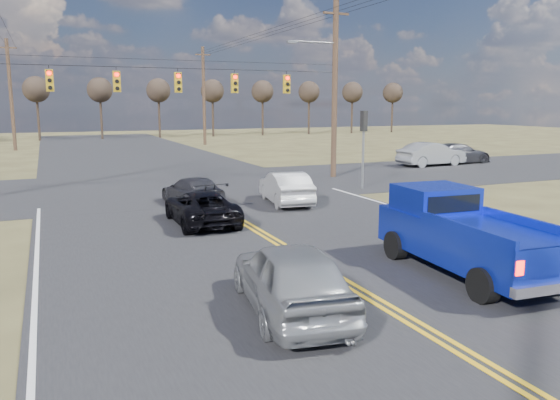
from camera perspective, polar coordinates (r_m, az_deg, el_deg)
name	(u,v)px	position (r m, az deg, el deg)	size (l,w,h in m)	color
ground	(366,296)	(12.50, 9.00, -9.90)	(160.00, 160.00, 0.00)	brown
road_main	(229,214)	(21.32, -5.40, -1.48)	(14.00, 120.00, 0.02)	#28282B
road_cross	(181,186)	(28.93, -10.26, 1.44)	(120.00, 12.00, 0.02)	#28282B
signal_gantry	(189,87)	(28.54, -9.49, 11.55)	(19.60, 4.83, 10.00)	#473323
utility_poles	(183,83)	(27.66, -10.13, 11.92)	(19.60, 58.32, 10.00)	#473323
treeline	(147,81)	(37.44, -13.71, 11.98)	(87.00, 117.80, 7.40)	#33261C
pickup_truck	(463,234)	(14.48, 18.55, -3.42)	(2.49, 5.61, 2.06)	black
silver_suv	(291,277)	(11.21, 1.13, -8.05)	(1.78, 4.43, 1.51)	gray
black_suv	(201,207)	(19.60, -8.24, -0.77)	(1.99, 4.32, 1.20)	black
white_car_queue	(286,188)	(23.37, 0.60, 1.30)	(1.47, 4.20, 1.39)	#BABABA
dgrey_car_queue	(193,191)	(23.21, -9.08, 0.89)	(1.69, 4.16, 1.21)	#333338
cross_car_east_near	(431,154)	(39.16, 15.54, 4.63)	(4.92, 1.72, 1.62)	gray
cross_car_east_far	(458,153)	(41.40, 18.12, 4.66)	(5.03, 2.04, 1.46)	#38383E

